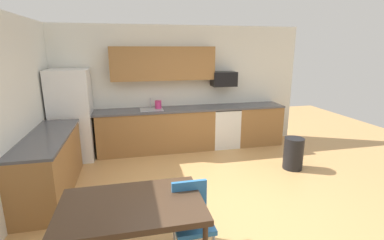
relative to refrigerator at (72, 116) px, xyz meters
The scene contains 17 objects.
ground_plane 3.24m from the refrigerator, 45.52° to the right, with size 12.00×12.00×0.00m, color tan.
wall_back 2.26m from the refrigerator, 11.16° to the left, with size 5.80×0.10×2.70m, color silver.
cabinet_run_back 1.75m from the refrigerator, ahead, with size 2.50×0.60×0.90m, color olive.
cabinet_run_back_right 4.08m from the refrigerator, ahead, with size 1.05×0.60×0.90m, color olive.
cabinet_run_left 1.50m from the refrigerator, 94.83° to the right, with size 0.60×2.00×0.90m, color olive.
countertop_back 2.18m from the refrigerator, ahead, with size 4.80×0.64×0.04m, color #4C4C51.
countertop_left 1.43m from the refrigerator, 94.83° to the right, with size 0.64×2.00×0.04m, color #4C4C51.
upper_cabinets_back 2.13m from the refrigerator, ahead, with size 2.20×0.34×0.70m, color olive.
refrigerator is the anchor object (origin of this frame).
oven_range 3.27m from the refrigerator, ahead, with size 0.60×0.60×0.91m.
microwave 3.30m from the refrigerator, ahead, with size 0.54×0.36×0.32m, color black.
sink_basin 1.59m from the refrigerator, ahead, with size 0.48×0.40×0.14m, color #A5A8AD.
sink_faucet 1.61m from the refrigerator, ahead, with size 0.02×0.02×0.24m, color #B2B5BA.
dining_table 3.50m from the refrigerator, 71.76° to the right, with size 1.40×0.90×0.75m.
chair_near_table 3.73m from the refrigerator, 62.69° to the right, with size 0.40×0.40×0.85m.
trash_bin 4.37m from the refrigerator, 19.58° to the right, with size 0.36×0.36×0.60m, color black.
kettle 1.75m from the refrigerator, ahead, with size 0.14×0.14×0.20m, color #CC3372.
Camera 1 is at (-1.06, -3.61, 2.22)m, focal length 26.23 mm.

